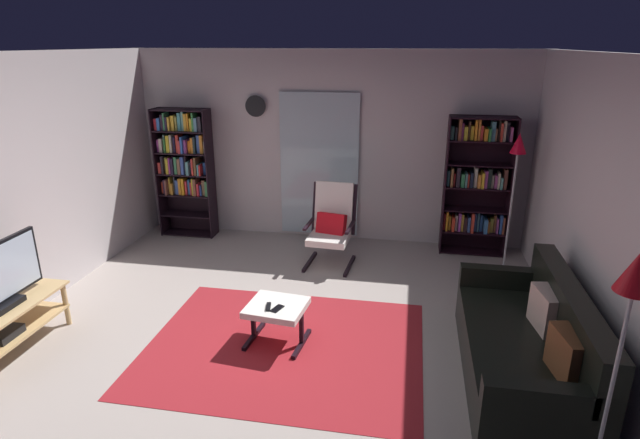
{
  "coord_description": "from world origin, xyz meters",
  "views": [
    {
      "loc": [
        1.13,
        -4.04,
        2.68
      ],
      "look_at": [
        0.28,
        0.62,
        1.04
      ],
      "focal_mm": 28.85,
      "sensor_mm": 36.0,
      "label": 1
    }
  ],
  "objects_px": {
    "leather_sofa": "(528,348)",
    "floor_lamp_by_sofa": "(631,301)",
    "tv_stand": "(7,324)",
    "lounge_armchair": "(332,223)",
    "ottoman": "(277,311)",
    "cell_phone": "(277,309)",
    "bookshelf_near_tv": "(185,163)",
    "wall_clock": "(256,106)",
    "bookshelf_near_sofa": "(477,183)",
    "tv_remote": "(268,307)",
    "floor_lamp_by_shelf": "(516,163)"
  },
  "relations": [
    {
      "from": "ottoman",
      "to": "wall_clock",
      "type": "distance_m",
      "value": 3.34
    },
    {
      "from": "floor_lamp_by_sofa",
      "to": "wall_clock",
      "type": "bearing_deg",
      "value": 129.16
    },
    {
      "from": "lounge_armchair",
      "to": "cell_phone",
      "type": "distance_m",
      "value": 2.03
    },
    {
      "from": "tv_stand",
      "to": "wall_clock",
      "type": "xyz_separation_m",
      "value": [
        1.33,
        3.41,
        1.54
      ]
    },
    {
      "from": "bookshelf_near_sofa",
      "to": "ottoman",
      "type": "distance_m",
      "value": 3.35
    },
    {
      "from": "bookshelf_near_tv",
      "to": "leather_sofa",
      "type": "xyz_separation_m",
      "value": [
        4.19,
        -2.78,
        -0.76
      ]
    },
    {
      "from": "cell_phone",
      "to": "ottoman",
      "type": "bearing_deg",
      "value": 129.55
    },
    {
      "from": "ottoman",
      "to": "floor_lamp_by_shelf",
      "type": "height_order",
      "value": "floor_lamp_by_shelf"
    },
    {
      "from": "ottoman",
      "to": "cell_phone",
      "type": "xyz_separation_m",
      "value": [
        0.03,
        -0.08,
        0.07
      ]
    },
    {
      "from": "tv_stand",
      "to": "floor_lamp_by_shelf",
      "type": "bearing_deg",
      "value": 29.51
    },
    {
      "from": "bookshelf_near_tv",
      "to": "bookshelf_near_sofa",
      "type": "relative_size",
      "value": 1.01
    },
    {
      "from": "leather_sofa",
      "to": "lounge_armchair",
      "type": "height_order",
      "value": "lounge_armchair"
    },
    {
      "from": "ottoman",
      "to": "tv_stand",
      "type": "bearing_deg",
      "value": -165.33
    },
    {
      "from": "bookshelf_near_sofa",
      "to": "floor_lamp_by_sofa",
      "type": "bearing_deg",
      "value": -84.73
    },
    {
      "from": "lounge_armchair",
      "to": "tv_remote",
      "type": "bearing_deg",
      "value": -97.46
    },
    {
      "from": "floor_lamp_by_sofa",
      "to": "floor_lamp_by_shelf",
      "type": "distance_m",
      "value": 3.35
    },
    {
      "from": "bookshelf_near_sofa",
      "to": "leather_sofa",
      "type": "height_order",
      "value": "bookshelf_near_sofa"
    },
    {
      "from": "tv_remote",
      "to": "floor_lamp_by_sofa",
      "type": "distance_m",
      "value": 2.88
    },
    {
      "from": "bookshelf_near_sofa",
      "to": "leather_sofa",
      "type": "xyz_separation_m",
      "value": [
        0.18,
        -2.81,
        -0.64
      ]
    },
    {
      "from": "bookshelf_near_tv",
      "to": "leather_sofa",
      "type": "height_order",
      "value": "bookshelf_near_tv"
    },
    {
      "from": "tv_stand",
      "to": "lounge_armchair",
      "type": "relative_size",
      "value": 1.15
    },
    {
      "from": "tv_stand",
      "to": "floor_lamp_by_sofa",
      "type": "bearing_deg",
      "value": -8.61
    },
    {
      "from": "bookshelf_near_tv",
      "to": "cell_phone",
      "type": "height_order",
      "value": "bookshelf_near_tv"
    },
    {
      "from": "tv_remote",
      "to": "wall_clock",
      "type": "xyz_separation_m",
      "value": [
        -0.94,
        2.87,
        1.44
      ]
    },
    {
      "from": "floor_lamp_by_shelf",
      "to": "cell_phone",
      "type": "bearing_deg",
      "value": -137.54
    },
    {
      "from": "bookshelf_near_tv",
      "to": "floor_lamp_by_sofa",
      "type": "bearing_deg",
      "value": -41.85
    },
    {
      "from": "tv_remote",
      "to": "floor_lamp_by_sofa",
      "type": "relative_size",
      "value": 0.09
    },
    {
      "from": "leather_sofa",
      "to": "tv_remote",
      "type": "xyz_separation_m",
      "value": [
        -2.23,
        0.12,
        0.1
      ]
    },
    {
      "from": "wall_clock",
      "to": "ottoman",
      "type": "bearing_deg",
      "value": -70.47
    },
    {
      "from": "leather_sofa",
      "to": "wall_clock",
      "type": "bearing_deg",
      "value": 136.72
    },
    {
      "from": "ottoman",
      "to": "floor_lamp_by_shelf",
      "type": "xyz_separation_m",
      "value": [
        2.34,
        2.03,
        1.03
      ]
    },
    {
      "from": "tv_stand",
      "to": "leather_sofa",
      "type": "relative_size",
      "value": 0.59
    },
    {
      "from": "tv_stand",
      "to": "bookshelf_near_sofa",
      "type": "distance_m",
      "value": 5.43
    },
    {
      "from": "bookshelf_near_tv",
      "to": "floor_lamp_by_sofa",
      "type": "height_order",
      "value": "bookshelf_near_tv"
    },
    {
      "from": "floor_lamp_by_sofa",
      "to": "floor_lamp_by_shelf",
      "type": "xyz_separation_m",
      "value": [
        -0.03,
        3.35,
        0.01
      ]
    },
    {
      "from": "cell_phone",
      "to": "tv_remote",
      "type": "bearing_deg",
      "value": -168.62
    },
    {
      "from": "leather_sofa",
      "to": "floor_lamp_by_shelf",
      "type": "bearing_deg",
      "value": 85.9
    },
    {
      "from": "lounge_armchair",
      "to": "floor_lamp_by_shelf",
      "type": "relative_size",
      "value": 0.6
    },
    {
      "from": "bookshelf_near_sofa",
      "to": "floor_lamp_by_shelf",
      "type": "bearing_deg",
      "value": -60.27
    },
    {
      "from": "bookshelf_near_tv",
      "to": "ottoman",
      "type": "xyz_separation_m",
      "value": [
        2.01,
        -2.6,
        -0.74
      ]
    },
    {
      "from": "leather_sofa",
      "to": "floor_lamp_by_shelf",
      "type": "xyz_separation_m",
      "value": [
        0.16,
        2.21,
        1.05
      ]
    },
    {
      "from": "tv_stand",
      "to": "bookshelf_near_tv",
      "type": "bearing_deg",
      "value": 84.38
    },
    {
      "from": "tv_remote",
      "to": "wall_clock",
      "type": "distance_m",
      "value": 3.35
    },
    {
      "from": "lounge_armchair",
      "to": "cell_phone",
      "type": "xyz_separation_m",
      "value": [
        -0.18,
        -2.02,
        -0.13
      ]
    },
    {
      "from": "tv_stand",
      "to": "bookshelf_near_tv",
      "type": "distance_m",
      "value": 3.31
    },
    {
      "from": "cell_phone",
      "to": "wall_clock",
      "type": "xyz_separation_m",
      "value": [
        -1.02,
        2.88,
        1.45
      ]
    },
    {
      "from": "cell_phone",
      "to": "floor_lamp_by_shelf",
      "type": "height_order",
      "value": "floor_lamp_by_shelf"
    },
    {
      "from": "leather_sofa",
      "to": "floor_lamp_by_sofa",
      "type": "height_order",
      "value": "floor_lamp_by_sofa"
    },
    {
      "from": "ottoman",
      "to": "wall_clock",
      "type": "bearing_deg",
      "value": 109.53
    },
    {
      "from": "leather_sofa",
      "to": "tv_remote",
      "type": "relative_size",
      "value": 13.78
    }
  ]
}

